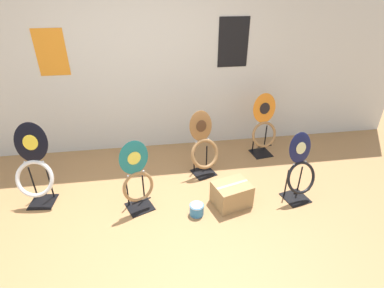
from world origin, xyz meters
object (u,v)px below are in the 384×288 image
(toilet_seat_display_woodgrain, at_px, (203,147))
(storage_box, at_px, (232,194))
(toilet_seat_display_orange_sun, at_px, (264,128))
(paint_can, at_px, (197,209))
(toilet_seat_display_jazz_black, at_px, (34,170))
(toilet_seat_display_navy_moon, at_px, (300,170))
(toilet_seat_display_teal_sax, at_px, (137,180))

(toilet_seat_display_woodgrain, bearing_deg, storage_box, -72.43)
(toilet_seat_display_woodgrain, relative_size, toilet_seat_display_orange_sun, 0.94)
(toilet_seat_display_woodgrain, height_order, toilet_seat_display_orange_sun, toilet_seat_display_orange_sun)
(toilet_seat_display_orange_sun, xyz_separation_m, storage_box, (-0.74, -1.05, -0.29))
(paint_can, bearing_deg, toilet_seat_display_woodgrain, 74.81)
(toilet_seat_display_orange_sun, bearing_deg, toilet_seat_display_jazz_black, -167.04)
(toilet_seat_display_navy_moon, bearing_deg, storage_box, 179.66)
(toilet_seat_display_navy_moon, xyz_separation_m, paint_can, (-1.23, -0.12, -0.33))
(toilet_seat_display_orange_sun, relative_size, toilet_seat_display_navy_moon, 1.10)
(toilet_seat_display_orange_sun, bearing_deg, storage_box, -125.27)
(toilet_seat_display_woodgrain, relative_size, paint_can, 5.33)
(toilet_seat_display_woodgrain, distance_m, toilet_seat_display_orange_sun, 1.03)
(paint_can, relative_size, storage_box, 0.34)
(storage_box, bearing_deg, toilet_seat_display_woodgrain, 107.57)
(storage_box, bearing_deg, toilet_seat_display_navy_moon, -0.34)
(toilet_seat_display_woodgrain, distance_m, paint_can, 0.89)
(toilet_seat_display_teal_sax, relative_size, toilet_seat_display_orange_sun, 0.93)
(toilet_seat_display_jazz_black, height_order, toilet_seat_display_orange_sun, toilet_seat_display_jazz_black)
(storage_box, bearing_deg, paint_can, -164.45)
(toilet_seat_display_woodgrain, height_order, toilet_seat_display_navy_moon, toilet_seat_display_woodgrain)
(toilet_seat_display_woodgrain, bearing_deg, toilet_seat_display_teal_sax, -145.50)
(toilet_seat_display_navy_moon, bearing_deg, paint_can, -174.63)
(toilet_seat_display_teal_sax, bearing_deg, storage_box, -4.87)
(paint_can, height_order, storage_box, storage_box)
(toilet_seat_display_jazz_black, height_order, storage_box, toilet_seat_display_jazz_black)
(toilet_seat_display_teal_sax, distance_m, toilet_seat_display_jazz_black, 1.18)
(toilet_seat_display_jazz_black, xyz_separation_m, paint_can, (1.78, -0.49, -0.38))
(toilet_seat_display_jazz_black, xyz_separation_m, toilet_seat_display_orange_sun, (2.96, 0.68, -0.02))
(toilet_seat_display_woodgrain, distance_m, toilet_seat_display_jazz_black, 2.02)
(paint_can, bearing_deg, toilet_seat_display_teal_sax, 161.68)
(toilet_seat_display_orange_sun, height_order, storage_box, toilet_seat_display_orange_sun)
(toilet_seat_display_orange_sun, relative_size, paint_can, 5.68)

